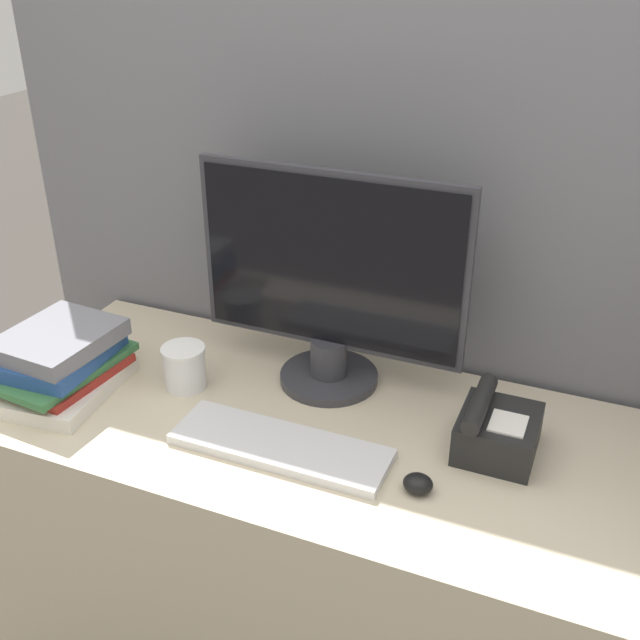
{
  "coord_description": "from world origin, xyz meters",
  "views": [
    {
      "loc": [
        0.48,
        -0.87,
        1.68
      ],
      "look_at": [
        -0.03,
        0.35,
        0.98
      ],
      "focal_mm": 42.0,
      "sensor_mm": 36.0,
      "label": 1
    }
  ],
  "objects_px": {
    "keyboard": "(281,446)",
    "coffee_cup": "(185,367)",
    "book_stack": "(62,363)",
    "desk_telephone": "(496,431)",
    "mouse": "(418,484)",
    "monitor": "(330,288)"
  },
  "relations": [
    {
      "from": "mouse",
      "to": "book_stack",
      "type": "xyz_separation_m",
      "value": [
        -0.83,
        0.03,
        0.05
      ]
    },
    {
      "from": "monitor",
      "to": "keyboard",
      "type": "relative_size",
      "value": 1.36
    },
    {
      "from": "monitor",
      "to": "mouse",
      "type": "distance_m",
      "value": 0.47
    },
    {
      "from": "keyboard",
      "to": "mouse",
      "type": "xyz_separation_m",
      "value": [
        0.29,
        -0.01,
        0.01
      ]
    },
    {
      "from": "book_stack",
      "to": "desk_telephone",
      "type": "height_order",
      "value": "book_stack"
    },
    {
      "from": "monitor",
      "to": "coffee_cup",
      "type": "distance_m",
      "value": 0.38
    },
    {
      "from": "book_stack",
      "to": "desk_telephone",
      "type": "relative_size",
      "value": 1.75
    },
    {
      "from": "keyboard",
      "to": "desk_telephone",
      "type": "xyz_separation_m",
      "value": [
        0.39,
        0.16,
        0.04
      ]
    },
    {
      "from": "mouse",
      "to": "book_stack",
      "type": "height_order",
      "value": "book_stack"
    },
    {
      "from": "monitor",
      "to": "desk_telephone",
      "type": "bearing_deg",
      "value": -15.96
    },
    {
      "from": "keyboard",
      "to": "coffee_cup",
      "type": "distance_m",
      "value": 0.33
    },
    {
      "from": "keyboard",
      "to": "mouse",
      "type": "relative_size",
      "value": 7.84
    },
    {
      "from": "keyboard",
      "to": "coffee_cup",
      "type": "relative_size",
      "value": 4.38
    },
    {
      "from": "keyboard",
      "to": "desk_telephone",
      "type": "height_order",
      "value": "desk_telephone"
    },
    {
      "from": "keyboard",
      "to": "coffee_cup",
      "type": "height_order",
      "value": "coffee_cup"
    },
    {
      "from": "mouse",
      "to": "coffee_cup",
      "type": "height_order",
      "value": "coffee_cup"
    },
    {
      "from": "mouse",
      "to": "desk_telephone",
      "type": "bearing_deg",
      "value": 58.89
    },
    {
      "from": "coffee_cup",
      "to": "keyboard",
      "type": "bearing_deg",
      "value": -23.25
    },
    {
      "from": "mouse",
      "to": "coffee_cup",
      "type": "xyz_separation_m",
      "value": [
        -0.58,
        0.14,
        0.03
      ]
    },
    {
      "from": "keyboard",
      "to": "book_stack",
      "type": "relative_size",
      "value": 1.41
    },
    {
      "from": "monitor",
      "to": "book_stack",
      "type": "distance_m",
      "value": 0.62
    },
    {
      "from": "coffee_cup",
      "to": "book_stack",
      "type": "distance_m",
      "value": 0.27
    }
  ]
}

